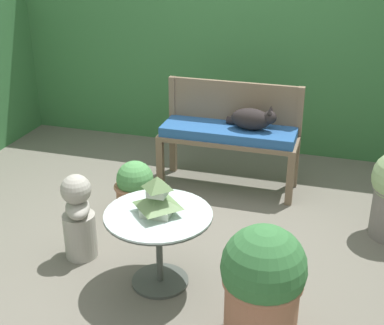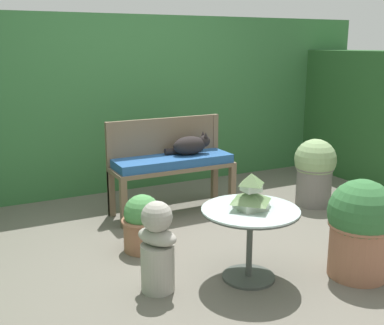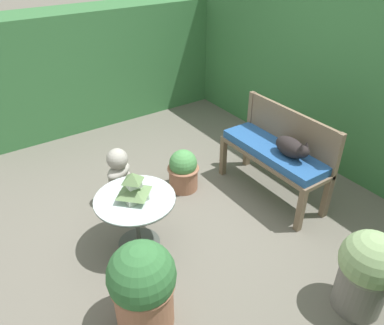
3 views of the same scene
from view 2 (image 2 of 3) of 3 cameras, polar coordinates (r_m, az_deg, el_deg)
name	(u,v)px [view 2 (image 2 of 3)]	position (r m, az deg, el deg)	size (l,w,h in m)	color
ground	(215,246)	(4.17, 2.71, -9.85)	(30.00, 30.00, 0.00)	#666056
foliage_hedge_back	(120,100)	(6.05, -8.52, 7.30)	(6.40, 0.99, 2.00)	#38703D
garden_bench	(173,166)	(4.82, -2.30, -0.37)	(1.24, 0.43, 0.59)	brown
bench_backrest	(165,144)	(4.95, -3.27, 2.26)	(1.24, 0.06, 0.95)	brown
cat	(191,145)	(4.87, -0.18, 2.07)	(0.46, 0.22, 0.22)	black
patio_table	(250,224)	(3.50, 6.90, -7.23)	(0.71, 0.71, 0.54)	#424742
pagoda_birdhouse	(251,194)	(3.42, 7.01, -3.71)	(0.26, 0.26, 0.26)	#B2BCA8
garden_bust	(157,248)	(3.36, -4.13, -10.02)	(0.30, 0.35, 0.65)	#A39E93
potted_plant_path_edge	(143,223)	(4.03, -5.89, -7.18)	(0.35, 0.35, 0.48)	#9E664C
potted_plant_bench_left	(360,227)	(3.73, 19.32, -7.24)	(0.49, 0.49, 0.74)	#9E664C
potted_plant_table_far	(315,170)	(5.24, 14.33, -0.89)	(0.44, 0.44, 0.71)	slate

